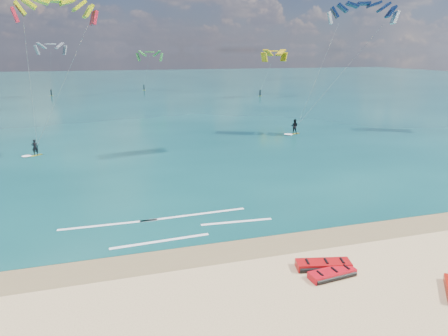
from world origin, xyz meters
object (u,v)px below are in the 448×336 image
Objects in this scene: packed_kite_left at (332,277)px; kitesurfer_main at (44,74)px; kitesurfer_far at (329,63)px; packed_kite_mid at (323,268)px.

kitesurfer_main is at bearing 113.90° from packed_kite_left.
kitesurfer_far is (15.81, 28.52, 8.67)m from packed_kite_left.
packed_kite_mid is 33.07m from kitesurfer_far.
packed_kite_mid is (-0.01, 0.80, 0.00)m from packed_kite_left.
packed_kite_left is at bearing -76.86° from packed_kite_mid.
packed_kite_mid is at bearing -97.56° from kitesurfer_main.
kitesurfer_far is at bearing -32.79° from kitesurfer_main.
kitesurfer_main is (-14.73, 25.59, 8.00)m from packed_kite_left.
kitesurfer_main is at bearing 133.28° from packed_kite_mid.
packed_kite_left is at bearing -98.34° from kitesurfer_main.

